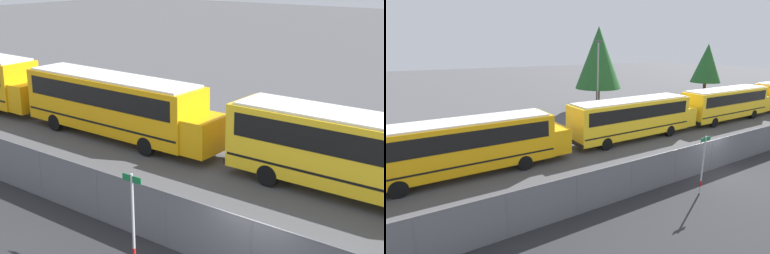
% 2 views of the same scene
% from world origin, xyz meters
% --- Properties ---
extents(ground_plane, '(200.00, 200.00, 0.00)m').
position_xyz_m(ground_plane, '(0.00, 0.00, 0.00)').
color(ground_plane, '#4C4C4F').
extents(fence, '(74.76, 0.07, 1.91)m').
position_xyz_m(fence, '(0.00, -0.00, 0.98)').
color(fence, '#9EA0A5').
rests_on(fence, ground_plane).
extents(school_bus_1, '(11.98, 2.46, 3.24)m').
position_xyz_m(school_bus_1, '(-12.37, 7.06, 1.91)').
color(school_bus_1, orange).
rests_on(school_bus_1, ground_plane).
extents(school_bus_2, '(11.98, 2.46, 3.24)m').
position_xyz_m(school_bus_2, '(0.55, 7.37, 1.91)').
color(school_bus_2, yellow).
rests_on(school_bus_2, ground_plane).
extents(school_bus_3, '(11.98, 2.46, 3.24)m').
position_xyz_m(school_bus_3, '(12.85, 7.22, 1.91)').
color(school_bus_3, yellow).
rests_on(school_bus_3, ground_plane).
extents(street_sign, '(0.70, 0.09, 3.03)m').
position_xyz_m(street_sign, '(-3.01, -1.56, 1.60)').
color(street_sign, '#B7B7BC').
rests_on(street_sign, ground_plane).
extents(light_pole, '(0.60, 0.24, 7.87)m').
position_xyz_m(light_pole, '(2.74, 15.45, 4.32)').
color(light_pole, gray).
rests_on(light_pole, ground_plane).
extents(tree_0, '(5.28, 5.28, 9.44)m').
position_xyz_m(tree_0, '(4.83, 18.31, 6.00)').
color(tree_0, '#51381E').
rests_on(tree_0, ground_plane).
extents(tree_1, '(4.27, 4.27, 7.70)m').
position_xyz_m(tree_1, '(24.08, 17.97, 4.90)').
color(tree_1, '#51381E').
rests_on(tree_1, ground_plane).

